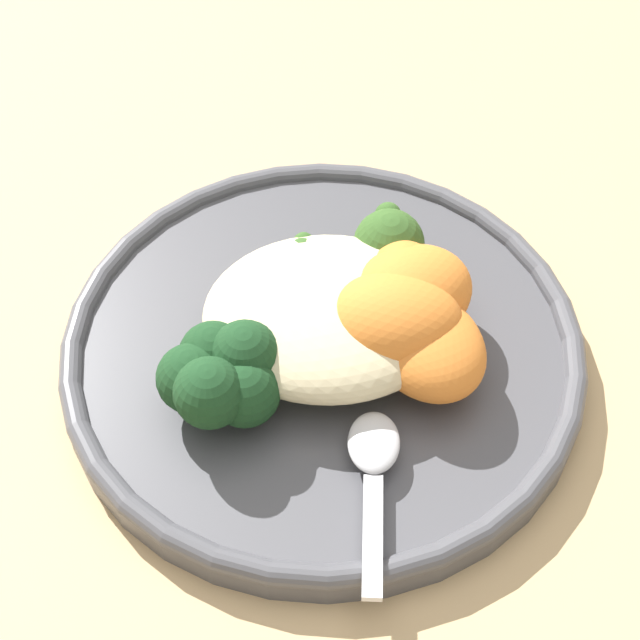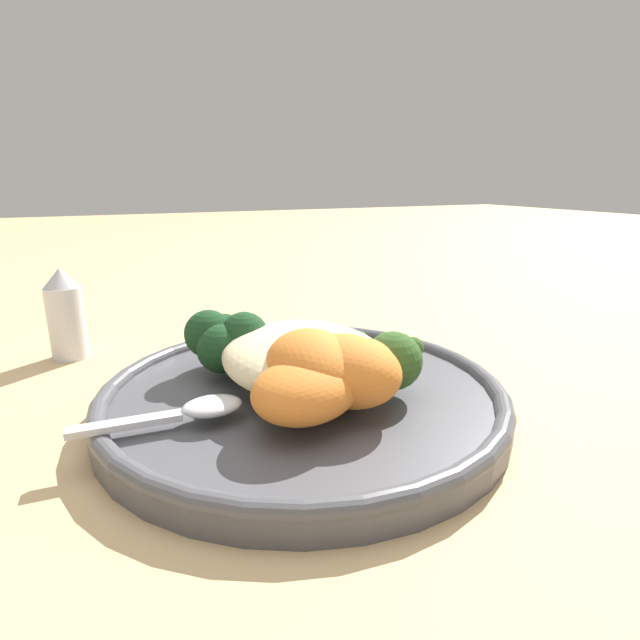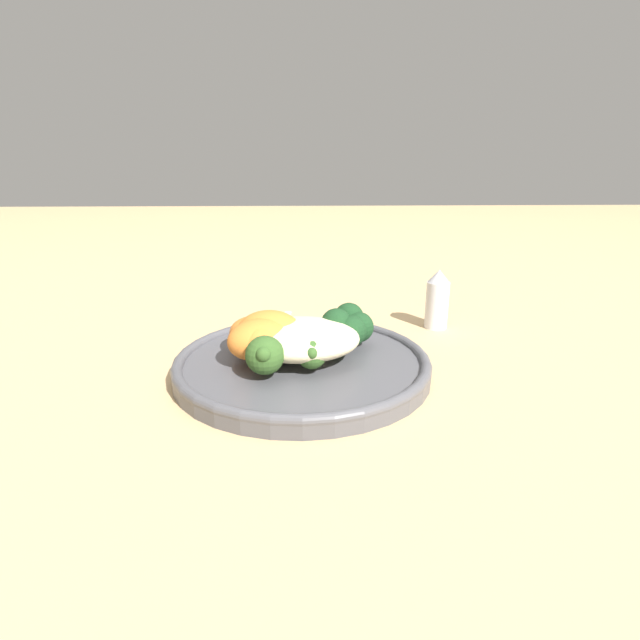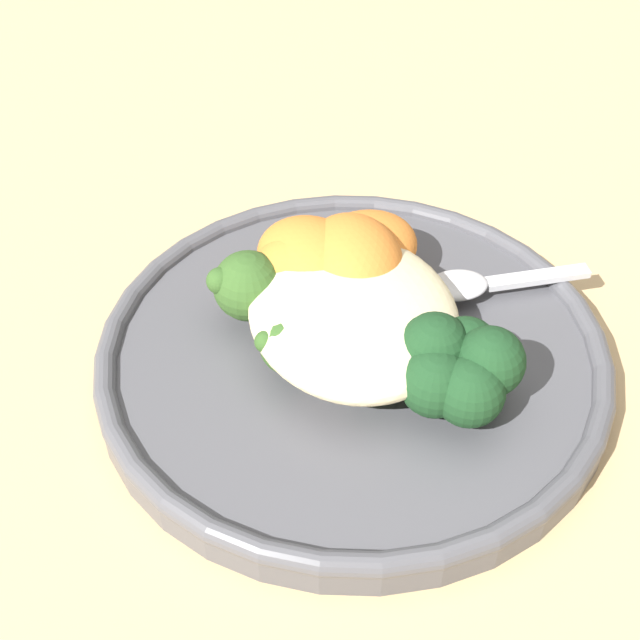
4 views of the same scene
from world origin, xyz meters
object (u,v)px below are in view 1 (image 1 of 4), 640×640
at_px(sweet_potato_chunk_3, 427,345).
at_px(sweet_potato_chunk_0, 394,323).
at_px(broccoli_stalk_1, 321,292).
at_px(sweet_potato_chunk_2, 408,296).
at_px(quinoa_mound, 328,315).
at_px(broccoli_stalk_2, 274,328).
at_px(kale_tuft, 221,375).
at_px(sweet_potato_chunk_1, 406,286).
at_px(broccoli_stalk_3, 275,365).
at_px(broccoli_stalk_0, 386,263).
at_px(plate, 323,349).
at_px(spoon, 374,462).

bearing_deg(sweet_potato_chunk_3, sweet_potato_chunk_0, -32.26).
relative_size(broccoli_stalk_1, sweet_potato_chunk_2, 1.31).
height_order(quinoa_mound, broccoli_stalk_2, quinoa_mound).
relative_size(broccoli_stalk_2, sweet_potato_chunk_3, 1.46).
bearing_deg(kale_tuft, sweet_potato_chunk_1, -149.17).
height_order(broccoli_stalk_2, broccoli_stalk_3, broccoli_stalk_2).
height_order(sweet_potato_chunk_1, sweet_potato_chunk_2, sweet_potato_chunk_2).
distance_m(broccoli_stalk_0, broccoli_stalk_3, 0.09).
distance_m(sweet_potato_chunk_2, kale_tuft, 0.10).
xyz_separation_m(plate, quinoa_mound, (-0.00, 0.00, 0.03)).
bearing_deg(broccoli_stalk_3, sweet_potato_chunk_1, -150.71).
xyz_separation_m(broccoli_stalk_1, sweet_potato_chunk_1, (-0.04, 0.00, 0.01)).
relative_size(quinoa_mound, sweet_potato_chunk_3, 1.83).
distance_m(broccoli_stalk_1, broccoli_stalk_3, 0.05).
bearing_deg(quinoa_mound, sweet_potato_chunk_0, 163.79).
bearing_deg(spoon, kale_tuft, -115.84).
relative_size(broccoli_stalk_0, broccoli_stalk_3, 1.09).
relative_size(plate, quinoa_mound, 2.16).
bearing_deg(sweet_potato_chunk_1, broccoli_stalk_2, 17.28).
xyz_separation_m(broccoli_stalk_0, broccoli_stalk_3, (0.06, 0.06, -0.00)).
relative_size(kale_tuft, spoon, 0.64).
bearing_deg(broccoli_stalk_0, spoon, -175.22).
distance_m(kale_tuft, spoon, 0.08).
distance_m(broccoli_stalk_0, kale_tuft, 0.11).
height_order(quinoa_mound, kale_tuft, kale_tuft).
xyz_separation_m(broccoli_stalk_0, sweet_potato_chunk_0, (-0.00, 0.05, 0.01)).
relative_size(plate, sweet_potato_chunk_2, 3.93).
distance_m(plate, broccoli_stalk_3, 0.04).
relative_size(plate, spoon, 2.83).
bearing_deg(sweet_potato_chunk_0, kale_tuft, 18.65).
height_order(sweet_potato_chunk_0, sweet_potato_chunk_3, sweet_potato_chunk_0).
bearing_deg(plate, broccoli_stalk_1, -88.15).
height_order(broccoli_stalk_0, kale_tuft, kale_tuft).
bearing_deg(kale_tuft, broccoli_stalk_2, -125.75).
distance_m(sweet_potato_chunk_1, sweet_potato_chunk_2, 0.01).
relative_size(plate, broccoli_stalk_0, 2.65).
bearing_deg(kale_tuft, broccoli_stalk_1, -130.26).
bearing_deg(sweet_potato_chunk_1, kale_tuft, 30.83).
bearing_deg(broccoli_stalk_3, broccoli_stalk_1, -120.78).
bearing_deg(sweet_potato_chunk_1, broccoli_stalk_0, -64.21).
distance_m(broccoli_stalk_0, sweet_potato_chunk_3, 0.06).
height_order(plate, broccoli_stalk_3, broccoli_stalk_3).
bearing_deg(sweet_potato_chunk_3, quinoa_mound, -21.94).
bearing_deg(quinoa_mound, broccoli_stalk_2, 8.04).
bearing_deg(plate, broccoli_stalk_3, 47.91).
xyz_separation_m(sweet_potato_chunk_0, sweet_potato_chunk_2, (-0.01, -0.02, -0.00)).
relative_size(broccoli_stalk_1, sweet_potato_chunk_3, 1.33).
bearing_deg(broccoli_stalk_0, broccoli_stalk_3, 147.75).
relative_size(broccoli_stalk_3, sweet_potato_chunk_3, 1.37).
distance_m(broccoli_stalk_1, sweet_potato_chunk_2, 0.05).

